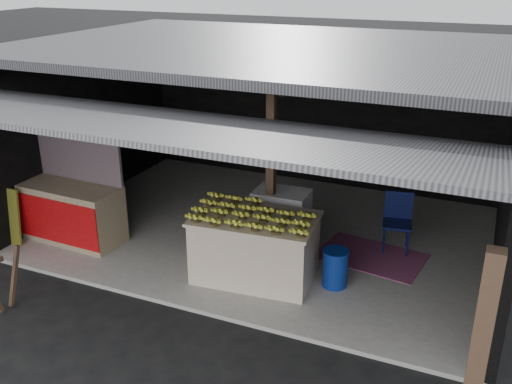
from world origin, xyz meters
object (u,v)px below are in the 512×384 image
at_px(banana_table, 255,248).
at_px(white_crate, 281,219).
at_px(neighbor_stall, 72,210).
at_px(water_barrel, 335,269).
at_px(plastic_chair, 398,217).

distance_m(banana_table, white_crate, 1.03).
xyz_separation_m(neighbor_stall, water_barrel, (4.14, 0.26, -0.24)).
relative_size(banana_table, water_barrel, 3.48).
height_order(banana_table, water_barrel, banana_table).
height_order(white_crate, plastic_chair, white_crate).
relative_size(banana_table, white_crate, 1.93).
relative_size(banana_table, neighbor_stall, 1.06).
bearing_deg(plastic_chair, neighbor_stall, -170.13).
distance_m(neighbor_stall, water_barrel, 4.16).
bearing_deg(water_barrel, banana_table, -168.16).
distance_m(banana_table, neighbor_stall, 3.08).
bearing_deg(water_barrel, white_crate, 143.36).
xyz_separation_m(banana_table, white_crate, (-0.02, 1.03, -0.01)).
relative_size(banana_table, plastic_chair, 1.95).
xyz_separation_m(banana_table, water_barrel, (1.07, 0.22, -0.21)).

